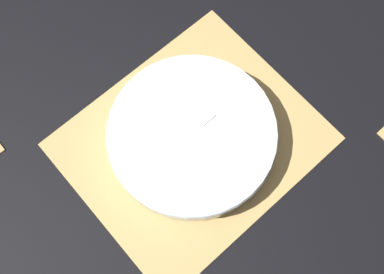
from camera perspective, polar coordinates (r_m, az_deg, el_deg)
ground_plane at (r=0.84m, az=0.00°, el=-0.60°), size 6.00×6.00×0.00m
bamboo_mat_center at (r=0.84m, az=0.00°, el=-0.54°), size 0.44×0.37×0.01m
fruit_salad_bowl at (r=0.80m, az=0.00°, el=0.21°), size 0.30×0.30×0.06m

